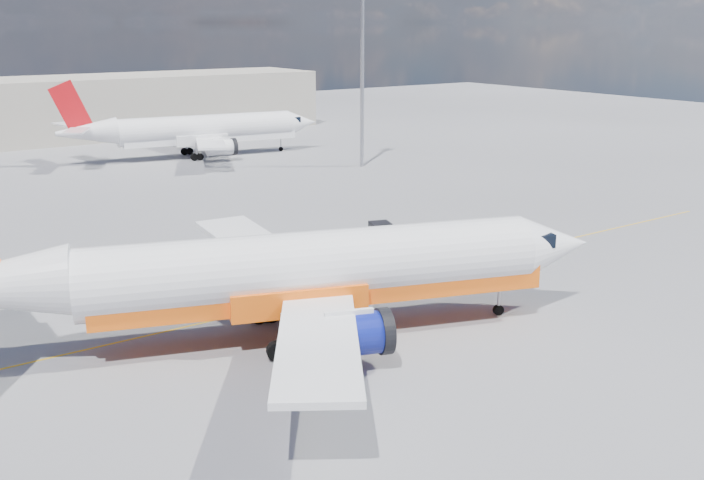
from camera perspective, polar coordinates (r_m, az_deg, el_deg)
ground at (r=42.83m, az=1.09°, el=-4.91°), size 240.00×240.00×0.00m
taxi_line at (r=45.14m, az=-1.16°, el=-3.82°), size 70.00×0.15×0.01m
terminal_main at (r=111.71m, az=-20.21°, el=8.97°), size 70.00×14.00×8.00m
main_jet at (r=37.79m, az=-4.39°, el=-2.35°), size 33.43×25.37×10.16m
second_jet at (r=92.07m, az=-11.13°, el=7.82°), size 30.44×23.73×9.20m
gse_tug at (r=53.10m, az=2.52°, el=0.22°), size 3.16×2.49×2.01m
traffic_cone at (r=46.94m, az=1.54°, el=-2.69°), size 0.42×0.42×0.59m
floodlight_mast at (r=83.53m, az=0.75°, el=13.12°), size 1.39×1.39×19.10m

